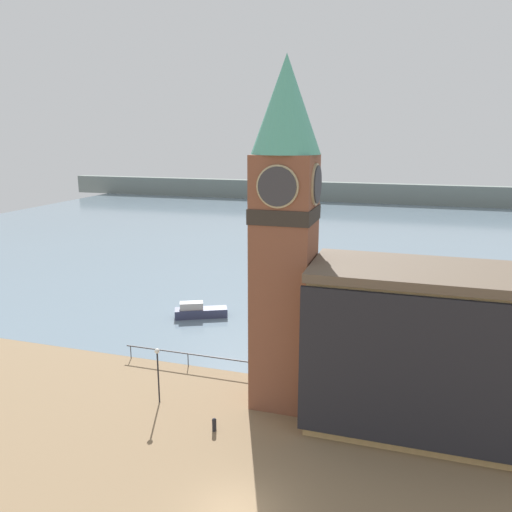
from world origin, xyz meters
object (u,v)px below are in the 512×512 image
object	(u,v)px
clock_tower	(285,230)
mooring_bollard_near	(214,424)
boat_near	(199,311)
pier_building	(429,351)
lamp_post	(158,365)

from	to	relation	value
clock_tower	mooring_bollard_near	size ratio (longest dim) A/B	26.11
boat_near	pier_building	bearing A→B (deg)	-58.18
clock_tower	lamp_post	size ratio (longest dim) A/B	5.69
boat_near	mooring_bollard_near	world-z (taller)	boat_near
boat_near	lamp_post	distance (m)	15.87
clock_tower	boat_near	size ratio (longest dim) A/B	4.20
clock_tower	mooring_bollard_near	xyz separation A→B (m)	(-2.97, -4.61, -10.93)
clock_tower	boat_near	xyz separation A→B (m)	(-11.36, 12.62, -10.81)
clock_tower	pier_building	bearing A→B (deg)	-4.04
pier_building	boat_near	size ratio (longest dim) A/B	2.71
boat_near	mooring_bollard_near	size ratio (longest dim) A/B	6.21
clock_tower	lamp_post	bearing A→B (deg)	-160.69
clock_tower	pier_building	size ratio (longest dim) A/B	1.55
clock_tower	pier_building	world-z (taller)	clock_tower
mooring_bollard_near	clock_tower	bearing A→B (deg)	57.20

